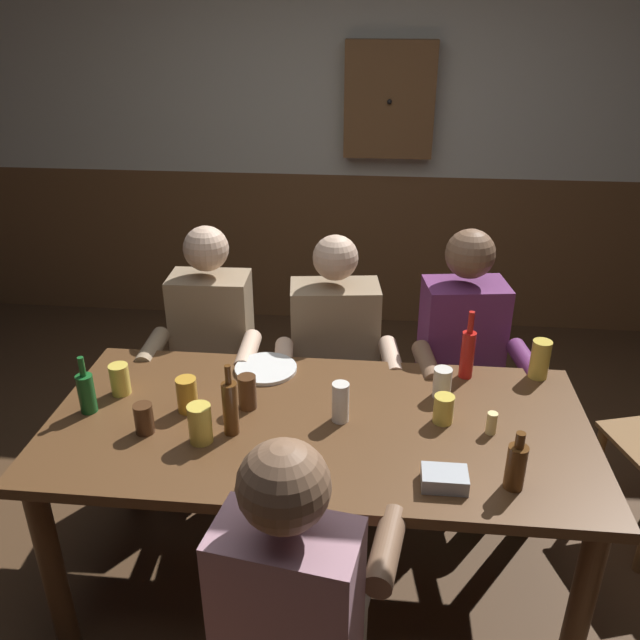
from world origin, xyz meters
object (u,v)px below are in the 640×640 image
Objects in this scene: bottle_3 at (516,465)px; pint_glass_2 at (442,383)px; person_2 at (464,357)px; pint_glass_3 at (144,419)px; dining_table at (318,445)px; bottle_1 at (468,352)px; person_3 at (297,598)px; pint_glass_8 at (187,395)px; table_candle at (492,423)px; condiment_caddy at (444,479)px; plate_0 at (266,369)px; bottle_0 at (230,407)px; plate_1 at (281,487)px; pint_glass_1 at (247,392)px; pint_glass_6 at (444,409)px; bottle_2 at (86,392)px; pint_glass_7 at (540,359)px; pint_glass_4 at (200,424)px; person_0 at (210,348)px; wall_dart_cabinet at (389,100)px; pint_glass_0 at (120,379)px; person_1 at (335,356)px; pint_glass_5 at (340,402)px.

bottle_3 is 0.53m from pint_glass_2.
person_2 is 11.53× the size of pint_glass_3.
dining_table is 6.78× the size of bottle_1.
pint_glass_8 is (-0.49, 0.70, 0.16)m from person_3.
table_candle is 0.34m from condiment_caddy.
pint_glass_3 is 0.84× the size of pint_glass_8.
table_candle reaches higher than plate_0.
plate_0 is 0.94× the size of bottle_0.
bottle_0 is at bearing -151.13° from bottle_1.
pint_glass_1 reaches higher than plate_1.
pint_glass_6 is at bearing 120.13° from bottle_3.
pint_glass_7 is (1.66, 0.41, -0.00)m from bottle_2.
bottle_1 is 2.03× the size of pint_glass_4.
condiment_caddy is 0.95m from pint_glass_8.
bottle_2 is (-0.84, 0.66, 0.18)m from person_3.
person_2 is 0.70m from table_candle.
person_0 reaches higher than plate_0.
wall_dart_cabinet is (-0.21, 2.68, 0.76)m from condiment_caddy.
table_candle is at bearing 5.42° from pint_glass_3.
pint_glass_8 is (-0.89, 0.32, 0.04)m from condiment_caddy.
pint_glass_0 is (-0.51, -0.22, 0.05)m from plate_0.
wall_dart_cabinet is at bearing 72.53° from pint_glass_3.
pint_glass_2 is (1.01, -0.47, 0.16)m from person_0.
bottle_0 is at bearing -23.65° from pint_glass_0.
bottle_2 is at bearing 32.31° from person_1.
bottle_1 is 1.23m from pint_glass_3.
plate_0 is 1.12× the size of bottle_2.
condiment_caddy is (-0.16, -0.98, 0.11)m from person_2.
pint_glass_1 reaches higher than pint_glass_6.
pint_glass_8 is (-1.07, 0.03, 0.03)m from table_candle.
plate_0 is 1.68× the size of pint_glass_5.
plate_1 is 0.36m from bottle_0.
bottle_1 is at bearing 56.13° from pint_glass_2.
bottle_0 is 2.20× the size of pint_glass_0.
pint_glass_2 is at bearing -83.75° from wall_dart_cabinet.
pint_glass_3 is (-0.58, -0.12, 0.16)m from dining_table.
pint_glass_5 is (-0.47, -0.35, -0.03)m from bottle_1.
person_1 reaches higher than plate_1.
condiment_caddy is 1.21× the size of pint_glass_2.
person_3 is at bearing -38.09° from bottle_2.
person_1 is at bearing -7.62° from person_2.
pint_glass_0 is at bearing 126.78° from pint_glass_3.
bottle_2 is 1.91× the size of pint_glass_2.
person_0 reaches higher than person_3.
condiment_caddy is at bearing -10.11° from pint_glass_3.
person_2 reaches higher than bottle_0.
table_candle is 0.77× the size of pint_glass_6.
pint_glass_7 is at bearing 3.05° from plate_0.
wall_dart_cabinet is at bearing 78.77° from bottle_0.
pint_glass_0 reaches higher than condiment_caddy.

